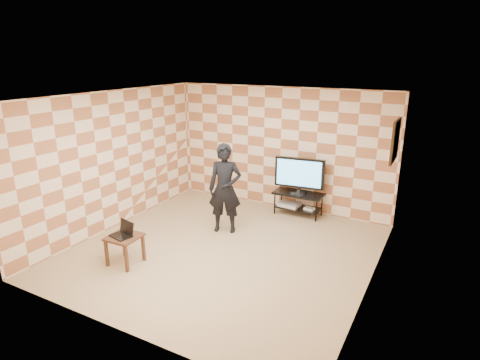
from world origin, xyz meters
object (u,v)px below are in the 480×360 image
object	(u,v)px
tv	(299,174)
person	(225,189)
tv_stand	(298,199)
side_table	(124,241)

from	to	relation	value
tv	person	world-z (taller)	person
tv	person	bearing A→B (deg)	-123.68
tv_stand	person	distance (m)	1.83
side_table	person	world-z (taller)	person
side_table	person	bearing A→B (deg)	67.35
person	tv	bearing A→B (deg)	35.57
tv	person	size ratio (longest dim) A/B	0.61
tv	side_table	size ratio (longest dim) A/B	2.06
tv	side_table	xyz separation A→B (m)	(-1.78, -3.38, -0.52)
side_table	tv	bearing A→B (deg)	62.30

